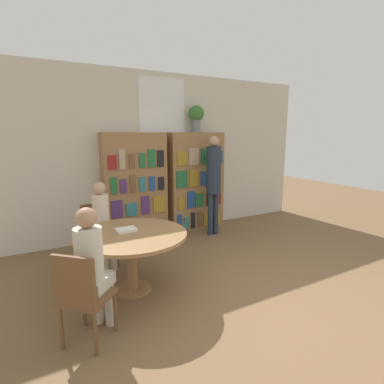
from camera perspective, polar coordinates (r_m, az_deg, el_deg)
name	(u,v)px	position (r m, az deg, el deg)	size (l,w,h in m)	color
ground_plane	(293,318)	(3.55, 18.69, -21.82)	(16.00, 16.00, 0.00)	brown
wall_back	(162,154)	(5.79, -5.64, 7.15)	(6.40, 0.07, 3.00)	beige
bookshelf_left	(135,187)	(5.46, -10.76, 0.95)	(1.13, 0.34, 1.92)	olive
bookshelf_right	(196,182)	(5.95, 0.74, 1.99)	(1.13, 0.34, 1.92)	olive
flower_vase	(196,116)	(5.90, 0.82, 14.31)	(0.30, 0.30, 0.51)	slate
reading_table	(131,242)	(3.68, -11.47, -9.25)	(1.33, 1.33, 0.73)	olive
chair_near_camera	(82,294)	(2.95, -20.18, -17.80)	(0.57, 0.57, 0.90)	brown
chair_left_side	(98,231)	(4.59, -17.44, -7.12)	(0.47, 0.47, 0.90)	brown
seated_reader_left	(103,221)	(4.37, -16.64, -5.39)	(0.29, 0.37, 1.24)	beige
seated_reader_right	(92,263)	(2.99, -18.45, -12.79)	(0.40, 0.41, 1.26)	beige
librarian_standing	(213,176)	(5.55, 4.12, 3.04)	(0.27, 0.54, 1.85)	#232D3D
open_book_on_table	(126,230)	(3.74, -12.42, -7.03)	(0.24, 0.18, 0.03)	silver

